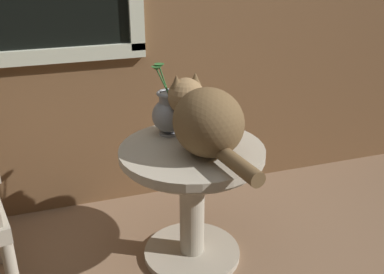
% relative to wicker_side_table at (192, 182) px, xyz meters
% --- Properties ---
extents(wicker_side_table, '(0.61, 0.61, 0.55)m').
position_rel_wicker_side_table_xyz_m(wicker_side_table, '(0.00, 0.00, 0.00)').
color(wicker_side_table, '#B2A893').
rests_on(wicker_side_table, ground_plane).
extents(cat, '(0.32, 0.63, 0.29)m').
position_rel_wicker_side_table_xyz_m(cat, '(0.04, -0.05, 0.30)').
color(cat, brown).
rests_on(cat, wicker_side_table).
extents(pewter_vase_with_ivy, '(0.15, 0.15, 0.31)m').
position_rel_wicker_side_table_xyz_m(pewter_vase_with_ivy, '(-0.05, 0.18, 0.26)').
color(pewter_vase_with_ivy, gray).
rests_on(pewter_vase_with_ivy, wicker_side_table).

